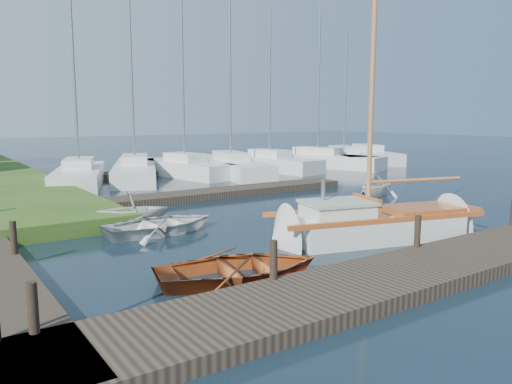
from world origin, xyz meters
TOP-DOWN VIEW (x-y plane):
  - ground at (0.00, 0.00)m, footprint 160.00×160.00m
  - near_dock at (0.00, -6.00)m, footprint 18.00×2.20m
  - far_dock at (2.00, 6.50)m, footprint 14.00×1.60m
  - pontoon at (10.00, 16.00)m, footprint 30.00×1.60m
  - mooring_post_0 at (-7.50, -5.00)m, footprint 0.16×0.16m
  - mooring_post_1 at (-3.00, -5.00)m, footprint 0.16×0.16m
  - mooring_post_2 at (1.50, -5.00)m, footprint 0.16×0.16m
  - mooring_post_4 at (-7.00, 0.00)m, footprint 0.16×0.16m
  - sailboat at (2.28, -3.02)m, footprint 7.41×3.77m
  - dinghy at (-3.13, -3.95)m, footprint 4.19×3.43m
  - tender_a at (-2.69, 1.25)m, footprint 3.63×2.67m
  - tender_b at (-2.97, 2.78)m, footprint 2.86×2.64m
  - tender_d at (8.32, 2.45)m, footprint 2.64×2.38m
  - marina_boat_0 at (-1.73, 13.85)m, footprint 4.80×8.29m
  - marina_boat_1 at (1.55, 14.48)m, footprint 5.52×9.33m
  - marina_boat_2 at (4.51, 14.13)m, footprint 3.44×7.58m
  - marina_boat_3 at (7.42, 13.59)m, footprint 4.37×10.04m
  - marina_boat_4 at (10.67, 13.97)m, footprint 3.34×8.09m
  - marina_boat_5 at (15.00, 14.09)m, footprint 5.11×9.86m
  - marina_boat_6 at (17.62, 14.13)m, footprint 5.29×8.31m
  - marina_boat_7 at (20.65, 14.60)m, footprint 5.13×8.46m

SIDE VIEW (x-z plane):
  - ground at x=0.00m, z-range 0.00..0.00m
  - near_dock at x=0.00m, z-range 0.00..0.30m
  - far_dock at x=2.00m, z-range 0.00..0.30m
  - pontoon at x=10.00m, z-range 0.00..0.30m
  - sailboat at x=2.28m, z-range -4.57..5.26m
  - tender_a at x=-2.69m, z-range 0.00..0.73m
  - dinghy at x=-3.13m, z-range 0.00..0.76m
  - marina_boat_6 at x=17.62m, z-range -4.19..5.31m
  - marina_boat_1 at x=1.55m, z-range -4.92..6.05m
  - marina_boat_4 at x=10.67m, z-range -4.63..5.76m
  - marina_boat_3 at x=7.42m, z-range -5.31..6.45m
  - marina_boat_0 at x=-1.73m, z-range -4.80..5.94m
  - marina_boat_7 at x=20.65m, z-range -4.91..6.05m
  - marina_boat_5 at x=15.00m, z-range -5.51..6.65m
  - marina_boat_2 at x=4.51m, z-range -4.77..5.91m
  - tender_d at x=8.32m, z-range 0.00..1.24m
  - tender_b at x=-2.97m, z-range 0.00..1.26m
  - mooring_post_0 at x=-7.50m, z-range 0.30..1.10m
  - mooring_post_1 at x=-3.00m, z-range 0.30..1.10m
  - mooring_post_2 at x=1.50m, z-range 0.30..1.10m
  - mooring_post_4 at x=-7.00m, z-range 0.30..1.10m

